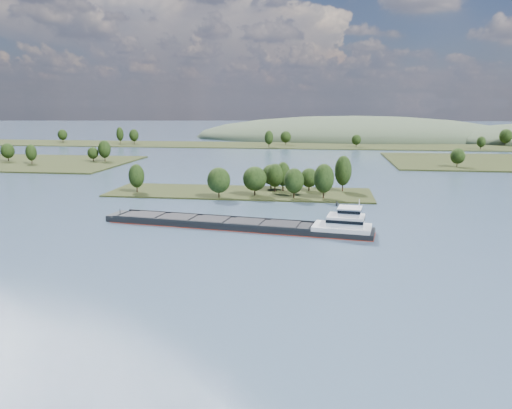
# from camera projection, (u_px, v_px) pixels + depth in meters

# --- Properties ---
(ground) EXTENTS (1800.00, 1800.00, 0.00)m
(ground) POSITION_uv_depth(u_px,v_px,m) (202.00, 233.00, 133.11)
(ground) COLOR #3A4E65
(ground) RESTS_ON ground
(tree_island) EXTENTS (100.00, 32.28, 15.03)m
(tree_island) POSITION_uv_depth(u_px,v_px,m) (258.00, 184.00, 188.00)
(tree_island) COLOR black
(tree_island) RESTS_ON ground
(back_shoreline) EXTENTS (900.00, 60.00, 15.02)m
(back_shoreline) POSITION_uv_depth(u_px,v_px,m) (295.00, 145.00, 403.62)
(back_shoreline) COLOR black
(back_shoreline) RESTS_ON ground
(hill_west) EXTENTS (320.00, 160.00, 44.00)m
(hill_west) POSITION_uv_depth(u_px,v_px,m) (353.00, 138.00, 494.06)
(hill_west) COLOR #394831
(hill_west) RESTS_ON ground
(cargo_barge) EXTENTS (76.81, 20.18, 10.32)m
(cargo_barge) POSITION_uv_depth(u_px,v_px,m) (253.00, 224.00, 137.05)
(cargo_barge) COLOR black
(cargo_barge) RESTS_ON ground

